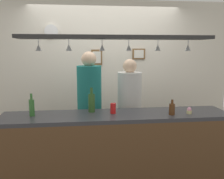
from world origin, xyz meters
TOP-DOWN VIEW (x-y plane):
  - back_wall at (0.00, 1.10)m, footprint 4.40×0.06m
  - bar_counter at (0.00, -0.51)m, footprint 2.70×0.55m
  - overhead_glass_rack at (0.00, -0.30)m, footprint 2.20×0.36m
  - hanging_wineglass_far_left at (-0.88, -0.23)m, footprint 0.07×0.07m
  - hanging_wineglass_left at (-0.54, -0.32)m, footprint 0.07×0.07m
  - hanging_wineglass_center_left at (-0.16, -0.24)m, footprint 0.07×0.07m
  - hanging_wineglass_center at (0.16, -0.24)m, footprint 0.07×0.07m
  - hanging_wineglass_center_right at (0.51, -0.25)m, footprint 0.07×0.07m
  - hanging_wineglass_right at (0.88, -0.26)m, footprint 0.07×0.07m
  - person_left_teal_shirt at (-0.30, 0.27)m, footprint 0.34×0.34m
  - person_middle_white_patterned_shirt at (0.27, 0.27)m, footprint 0.34×0.34m
  - bottle_beer_brown_stubby at (0.63, -0.47)m, footprint 0.07×0.07m
  - bottle_champagne_green at (-0.29, -0.22)m, footprint 0.08×0.08m
  - bottle_beer_green_import at (-0.97, -0.33)m, footprint 0.06×0.06m
  - drink_can at (-0.04, -0.32)m, footprint 0.07×0.07m
  - cupcake at (0.86, -0.44)m, footprint 0.06×0.06m
  - picture_frame_crest at (-0.14, 1.06)m, footprint 0.18×0.02m
  - picture_frame_upper_small at (0.58, 1.06)m, footprint 0.22×0.02m
  - wall_clock at (-0.88, 1.05)m, footprint 0.22×0.03m

SIDE VIEW (x-z plane):
  - bar_counter at x=0.00m, z-range 0.18..1.22m
  - person_middle_white_patterned_shirt at x=0.27m, z-range 0.17..1.83m
  - person_left_teal_shirt at x=-0.30m, z-range 0.19..1.95m
  - cupcake at x=0.86m, z-range 1.03..1.11m
  - drink_can at x=-0.04m, z-range 1.04..1.16m
  - bottle_beer_brown_stubby at x=0.63m, z-range 1.02..1.20m
  - bottle_beer_green_import at x=-0.97m, z-range 1.01..1.27m
  - bottle_champagne_green at x=-0.29m, z-range 1.01..1.31m
  - back_wall at x=0.00m, z-range 0.00..2.60m
  - picture_frame_crest at x=-0.14m, z-range 1.53..1.79m
  - picture_frame_upper_small at x=0.58m, z-range 1.62..1.80m
  - hanging_wineglass_far_left at x=-0.88m, z-range 1.75..1.88m
  - hanging_wineglass_left at x=-0.54m, z-range 1.75..1.88m
  - hanging_wineglass_center_left at x=-0.16m, z-range 1.75..1.88m
  - hanging_wineglass_center at x=0.16m, z-range 1.75..1.88m
  - hanging_wineglass_center_right at x=0.51m, z-range 1.75..1.88m
  - hanging_wineglass_right at x=0.88m, z-range 1.75..1.88m
  - overhead_glass_rack at x=0.00m, z-range 1.91..1.95m
  - wall_clock at x=-0.88m, z-range 1.97..2.19m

